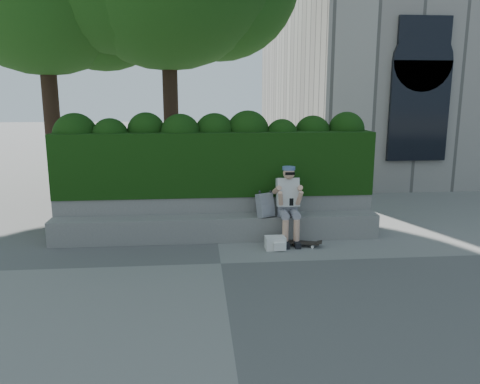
{
  "coord_description": "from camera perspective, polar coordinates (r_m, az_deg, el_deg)",
  "views": [
    {
      "loc": [
        -0.34,
        -7.06,
        2.65
      ],
      "look_at": [
        0.4,
        1.0,
        0.95
      ],
      "focal_mm": 35.0,
      "sensor_mm": 36.0,
      "label": 1
    }
  ],
  "objects": [
    {
      "name": "skateboard",
      "position": [
        8.41,
        7.08,
        -6.12
      ],
      "size": [
        0.77,
        0.41,
        0.08
      ],
      "rotation": [
        0.0,
        0.0,
        -0.31
      ],
      "color": "black",
      "rests_on": "ground"
    },
    {
      "name": "bench_ledge",
      "position": [
        8.66,
        -2.8,
        -4.41
      ],
      "size": [
        6.0,
        0.45,
        0.45
      ],
      "primitive_type": "cube",
      "color": "gray",
      "rests_on": "ground"
    },
    {
      "name": "backpack_plaid",
      "position": [
        8.53,
        3.09,
        -1.6
      ],
      "size": [
        0.33,
        0.28,
        0.43
      ],
      "primitive_type": "cube",
      "rotation": [
        0.0,
        0.0,
        0.48
      ],
      "color": "#9E9EA2",
      "rests_on": "bench_ledge"
    },
    {
      "name": "planter_wall",
      "position": [
        9.08,
        -2.94,
        -2.67
      ],
      "size": [
        6.0,
        0.5,
        0.75
      ],
      "primitive_type": "cube",
      "color": "gray",
      "rests_on": "ground"
    },
    {
      "name": "backpack_ground",
      "position": [
        8.2,
        4.32,
        -6.21
      ],
      "size": [
        0.35,
        0.25,
        0.22
      ],
      "primitive_type": "cube",
      "rotation": [
        0.0,
        0.0,
        0.02
      ],
      "color": "white",
      "rests_on": "ground"
    },
    {
      "name": "hedge",
      "position": [
        9.11,
        -3.06,
        3.64
      ],
      "size": [
        6.0,
        1.0,
        1.2
      ],
      "primitive_type": "cube",
      "color": "black",
      "rests_on": "planter_wall"
    },
    {
      "name": "ground",
      "position": [
        7.55,
        -2.35,
        -8.7
      ],
      "size": [
        80.0,
        80.0,
        0.0
      ],
      "primitive_type": "plane",
      "color": "slate",
      "rests_on": "ground"
    },
    {
      "name": "person",
      "position": [
        8.5,
        5.89,
        -1.1
      ],
      "size": [
        0.4,
        0.76,
        1.38
      ],
      "color": "gray",
      "rests_on": "ground"
    }
  ]
}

